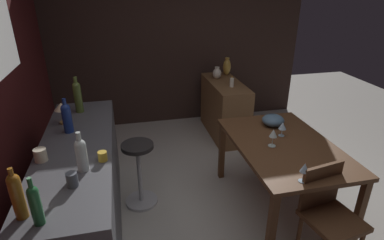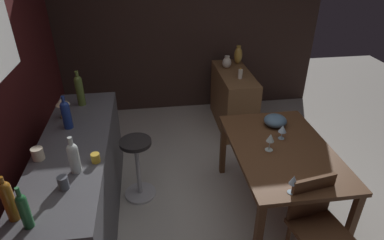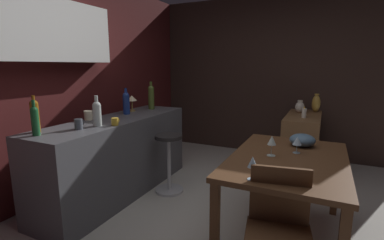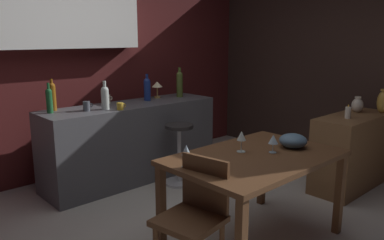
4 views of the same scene
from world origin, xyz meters
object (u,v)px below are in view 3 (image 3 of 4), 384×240
(wine_bottle_green, at_px, (35,120))
(vase_brass, at_px, (316,103))
(sideboard_cabinet, at_px, (301,144))
(cup_cream, at_px, (88,115))
(cup_mustard, at_px, (115,122))
(wine_glass_center, at_px, (253,163))
(counter_lamp, at_px, (132,99))
(wine_glass_left, at_px, (297,141))
(wine_bottle_amber, at_px, (35,115))
(fruit_bowl, at_px, (302,140))
(cup_slate, at_px, (79,124))
(dining_table, at_px, (288,167))
(chair_near_window, at_px, (278,230))
(wine_bottle_olive, at_px, (151,96))
(wine_bottle_clear, at_px, (97,112))
(wine_bottle_cobalt, at_px, (126,102))
(pillar_candle_tall, at_px, (304,113))
(vase_ceramic_ivory, at_px, (300,107))
(bar_stool, at_px, (169,162))
(wine_glass_right, at_px, (272,141))

(wine_bottle_green, bearing_deg, vase_brass, -35.97)
(sideboard_cabinet, relative_size, vase_brass, 4.08)
(cup_cream, height_order, cup_mustard, cup_cream)
(wine_glass_center, relative_size, counter_lamp, 0.78)
(wine_glass_left, relative_size, wine_bottle_amber, 0.44)
(fruit_bowl, bearing_deg, cup_slate, 114.89)
(cup_slate, distance_m, vase_brass, 3.25)
(wine_bottle_amber, bearing_deg, dining_table, -70.68)
(chair_near_window, height_order, wine_bottle_olive, wine_bottle_olive)
(wine_bottle_amber, relative_size, wine_bottle_clear, 1.10)
(wine_glass_left, xyz_separation_m, vase_brass, (1.94, -0.08, 0.10))
(wine_bottle_olive, bearing_deg, dining_table, -114.16)
(cup_mustard, bearing_deg, wine_bottle_cobalt, 28.38)
(wine_glass_left, relative_size, wine_bottle_olive, 0.39)
(dining_table, height_order, wine_glass_left, wine_glass_left)
(wine_bottle_green, bearing_deg, fruit_bowl, -59.38)
(wine_bottle_olive, bearing_deg, fruit_bowl, -102.83)
(wine_glass_left, height_order, counter_lamp, counter_lamp)
(wine_glass_left, bearing_deg, pillar_candle_tall, 1.79)
(chair_near_window, height_order, vase_brass, vase_brass)
(wine_bottle_cobalt, height_order, vase_ceramic_ivory, wine_bottle_cobalt)
(wine_glass_left, relative_size, wine_bottle_clear, 0.48)
(dining_table, height_order, wine_glass_center, wine_glass_center)
(chair_near_window, relative_size, vase_ceramic_ivory, 4.74)
(cup_slate, bearing_deg, pillar_candle_tall, -42.57)
(wine_bottle_clear, distance_m, counter_lamp, 0.93)
(fruit_bowl, xyz_separation_m, counter_lamp, (0.19, 2.12, 0.26))
(wine_bottle_clear, bearing_deg, wine_bottle_olive, 6.30)
(wine_glass_center, distance_m, wine_bottle_amber, 1.95)
(wine_bottle_olive, xyz_separation_m, wine_bottle_amber, (-1.60, 0.18, -0.02))
(bar_stool, distance_m, wine_glass_right, 1.39)
(wine_glass_right, relative_size, cup_cream, 1.36)
(chair_near_window, bearing_deg, cup_slate, 83.61)
(cup_mustard, relative_size, cup_slate, 0.95)
(dining_table, xyz_separation_m, wine_glass_left, (0.16, -0.05, 0.19))
(wine_glass_left, bearing_deg, sideboard_cabinet, 2.09)
(wine_bottle_cobalt, xyz_separation_m, counter_lamp, (0.21, 0.07, 0.01))
(fruit_bowl, distance_m, wine_bottle_cobalt, 2.06)
(wine_bottle_clear, bearing_deg, dining_table, -80.61)
(wine_glass_center, xyz_separation_m, cup_cream, (0.50, 1.95, 0.09))
(cup_mustard, relative_size, vase_brass, 0.39)
(fruit_bowl, height_order, pillar_candle_tall, pillar_candle_tall)
(sideboard_cabinet, relative_size, wine_bottle_cobalt, 3.40)
(wine_glass_right, xyz_separation_m, wine_bottle_green, (-0.80, 1.85, 0.17))
(wine_bottle_clear, xyz_separation_m, cup_slate, (-0.19, 0.05, -0.09))
(wine_bottle_cobalt, bearing_deg, pillar_candle_tall, -59.93)
(sideboard_cabinet, height_order, cup_cream, cup_cream)
(wine_bottle_clear, relative_size, vase_brass, 1.13)
(cup_slate, height_order, vase_brass, vase_brass)
(counter_lamp, bearing_deg, wine_bottle_cobalt, -160.81)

